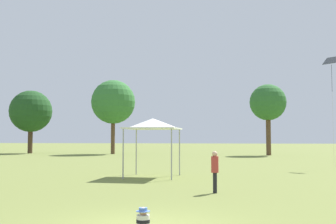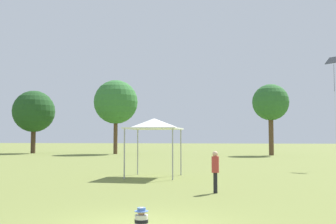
% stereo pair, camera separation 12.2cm
% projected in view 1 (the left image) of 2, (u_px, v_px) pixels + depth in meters
% --- Properties ---
extents(seated_toddler, '(0.43, 0.52, 0.56)m').
position_uv_depth(seated_toddler, '(143.00, 221.00, 9.29)').
color(seated_toddler, brown).
rests_on(seated_toddler, ground).
extents(person_standing_0, '(0.33, 0.33, 1.67)m').
position_uv_depth(person_standing_0, '(215.00, 168.00, 15.73)').
color(person_standing_0, black).
rests_on(person_standing_0, ground).
extents(canopy_tent, '(3.08, 3.08, 3.31)m').
position_uv_depth(canopy_tent, '(153.00, 124.00, 22.30)').
color(canopy_tent, white).
rests_on(canopy_tent, ground).
extents(kite_0, '(1.33, 1.31, 8.38)m').
position_uv_depth(kite_0, '(331.00, 63.00, 29.60)').
color(kite_0, '#1E2328').
rests_on(kite_0, ground).
extents(distant_tree_0, '(6.08, 6.08, 10.25)m').
position_uv_depth(distant_tree_0, '(113.00, 102.00, 54.55)').
color(distant_tree_0, brown).
rests_on(distant_tree_0, ground).
extents(distant_tree_1, '(6.01, 6.01, 9.06)m').
position_uv_depth(distant_tree_1, '(31.00, 111.00, 56.65)').
color(distant_tree_1, '#473323').
rests_on(distant_tree_1, ground).
extents(distant_tree_2, '(4.65, 4.65, 9.10)m').
position_uv_depth(distant_tree_2, '(268.00, 103.00, 50.39)').
color(distant_tree_2, brown).
rests_on(distant_tree_2, ground).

